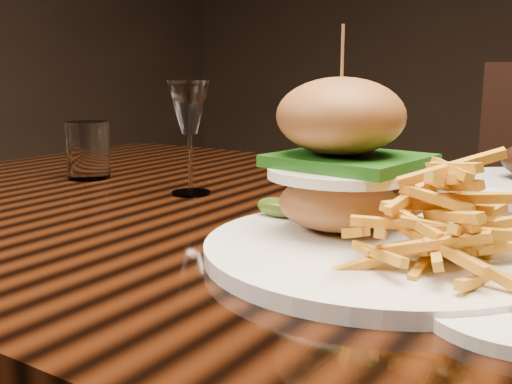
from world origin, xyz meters
The scene contains 5 objects.
dining_table centered at (0.00, 0.00, 0.67)m, with size 1.60×0.90×0.75m.
burger_plate centered at (0.06, -0.13, 0.81)m, with size 0.33×0.33×0.22m.
ramekin centered at (0.16, -0.09, 0.77)m, with size 0.08×0.08×0.04m, color white.
wine_glass centered at (-0.28, 0.01, 0.87)m, with size 0.06×0.06×0.16m.
water_tumbler centered at (-0.50, 0.02, 0.80)m, with size 0.07×0.07×0.09m, color white.
Camera 1 is at (0.27, -0.65, 0.92)m, focal length 42.00 mm.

